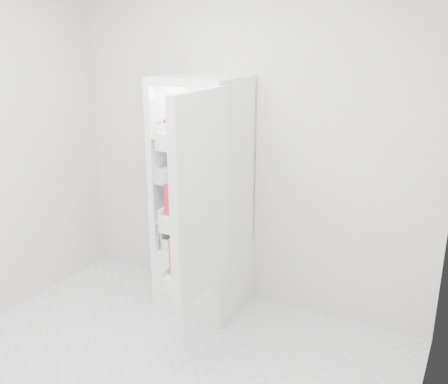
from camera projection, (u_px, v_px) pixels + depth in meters
The scene contains 21 objects.
room_walls at pixel (114, 138), 2.47m from camera, with size 3.02×3.02×2.61m.
refrigerator at pixel (206, 224), 3.89m from camera, with size 0.60×0.60×1.80m.
shelf_low at pixel (202, 218), 3.82m from camera, with size 0.49×0.53×0.01m, color silver.
shelf_mid at pixel (202, 179), 3.73m from camera, with size 0.49×0.53×0.01m, color silver.
shelf_top at pixel (201, 135), 3.62m from camera, with size 0.49×0.53×0.01m, color silver.
crisper_left at pixel (189, 230), 3.91m from camera, with size 0.23×0.46×0.22m, color silver, non-canonical shape.
crisper_right at pixel (216, 236), 3.80m from camera, with size 0.23×0.46×0.22m, color silver, non-canonical shape.
condiment_jars at pixel (196, 129), 3.57m from camera, with size 0.46×0.34×0.08m.
squeeze_bottle at pixel (228, 123), 3.59m from camera, with size 0.05×0.05×0.17m, color white.
tub_white at pixel (168, 175), 3.62m from camera, with size 0.14×0.14×0.09m, color silver.
tub_cream at pixel (194, 176), 3.65m from camera, with size 0.11×0.11×0.06m, color beige.
tin_red at pixel (217, 181), 3.53m from camera, with size 0.08×0.08×0.05m, color #B43B1B.
foil_tray at pixel (195, 173), 3.75m from camera, with size 0.18×0.13×0.04m, color silver.
tub_green at pixel (207, 172), 3.72m from camera, with size 0.11×0.15×0.09m, color #408D4D.
red_cabbage at pixel (207, 202), 3.84m from camera, with size 0.19×0.19×0.19m, color #531D57.
bell_pepper at pixel (175, 217), 3.67m from camera, with size 0.10×0.10×0.10m, color #BC310B.
mushroom_bowl at pixel (190, 209), 3.88m from camera, with size 0.14×0.14×0.06m, color #95CADF.
salad_bag at pixel (207, 219), 3.61m from camera, with size 0.11×0.11×0.11m, color #A5B688.
citrus_pile at pixel (188, 235), 3.90m from camera, with size 0.20×0.31×0.16m.
veg_pile at pixel (217, 242), 3.81m from camera, with size 0.16×0.30×0.10m.
fridge_door at pixel (196, 201), 3.09m from camera, with size 0.17×0.60×1.30m.
Camera 1 is at (1.63, -1.90, 2.09)m, focal length 40.00 mm.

